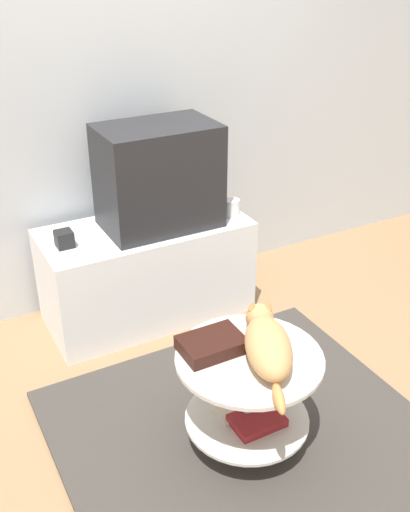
% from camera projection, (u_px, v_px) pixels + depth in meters
% --- Properties ---
extents(ground_plane, '(12.00, 12.00, 0.00)m').
position_uv_depth(ground_plane, '(242.00, 432.00, 2.64)').
color(ground_plane, '#93704C').
extents(wall_back, '(8.00, 0.05, 2.60)m').
position_uv_depth(wall_back, '(108.00, 73.00, 3.12)').
color(wall_back, silver).
rests_on(wall_back, ground_plane).
extents(rug, '(1.56, 1.37, 0.02)m').
position_uv_depth(rug, '(242.00, 430.00, 2.63)').
color(rug, '#3D3833').
rests_on(rug, ground_plane).
extents(tv_stand, '(1.12, 0.52, 0.55)m').
position_uv_depth(tv_stand, '(147.00, 271.00, 3.34)').
color(tv_stand, white).
rests_on(tv_stand, ground_plane).
extents(tv, '(0.60, 0.39, 0.55)m').
position_uv_depth(tv, '(159.00, 177.00, 3.11)').
color(tv, '#232326').
rests_on(tv, tv_stand).
extents(speaker, '(0.09, 0.09, 0.09)m').
position_uv_depth(speaker, '(64.00, 239.00, 2.99)').
color(speaker, black).
rests_on(speaker, tv_stand).
extents(mug, '(0.09, 0.09, 0.10)m').
position_uv_depth(mug, '(232.00, 208.00, 3.31)').
color(mug, white).
rests_on(mug, tv_stand).
extents(coffee_table, '(0.59, 0.59, 0.45)m').
position_uv_depth(coffee_table, '(249.00, 390.00, 2.43)').
color(coffee_table, '#B2B2B7').
rests_on(coffee_table, rug).
extents(dvd_box, '(0.25, 0.18, 0.06)m').
position_uv_depth(dvd_box, '(212.00, 344.00, 2.38)').
color(dvd_box, black).
rests_on(dvd_box, coffee_table).
extents(cat, '(0.32, 0.56, 0.15)m').
position_uv_depth(cat, '(267.00, 343.00, 2.31)').
color(cat, tan).
rests_on(cat, coffee_table).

